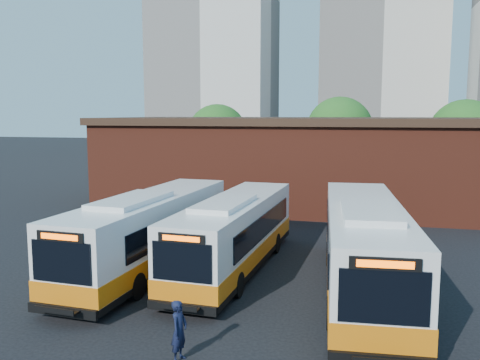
% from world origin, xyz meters
% --- Properties ---
extents(ground, '(220.00, 220.00, 0.00)m').
position_xyz_m(ground, '(0.00, 0.00, 0.00)').
color(ground, black).
extents(bus_midwest, '(3.31, 12.59, 3.39)m').
position_xyz_m(bus_midwest, '(-4.31, 2.42, 1.54)').
color(bus_midwest, silver).
rests_on(bus_midwest, ground).
extents(bus_mideast, '(3.05, 11.99, 3.24)m').
position_xyz_m(bus_mideast, '(-0.79, 3.37, 1.47)').
color(bus_mideast, silver).
rests_on(bus_mideast, ground).
extents(bus_east, '(3.66, 13.17, 3.54)m').
position_xyz_m(bus_east, '(4.63, 1.68, 1.61)').
color(bus_east, silver).
rests_on(bus_east, ground).
extents(transit_worker, '(0.46, 0.65, 1.70)m').
position_xyz_m(transit_worker, '(-0.21, -4.93, 0.85)').
color(transit_worker, black).
rests_on(transit_worker, ground).
extents(depot_building, '(28.60, 12.60, 6.40)m').
position_xyz_m(depot_building, '(0.00, 20.00, 3.26)').
color(depot_building, '#602517').
rests_on(depot_building, ground).
extents(tree_west, '(6.00, 6.00, 7.65)m').
position_xyz_m(tree_west, '(-10.00, 32.00, 4.64)').
color(tree_west, '#382314').
rests_on(tree_west, ground).
extents(tree_mid, '(6.56, 6.56, 8.36)m').
position_xyz_m(tree_mid, '(2.00, 34.00, 5.08)').
color(tree_mid, '#382314').
rests_on(tree_mid, ground).
extents(tree_east, '(6.24, 6.24, 7.96)m').
position_xyz_m(tree_east, '(13.00, 31.00, 4.83)').
color(tree_east, '#382314').
rests_on(tree_east, ground).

